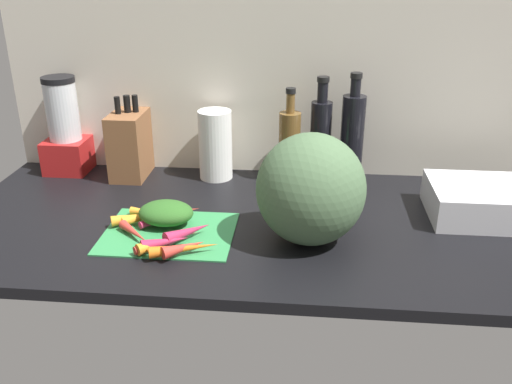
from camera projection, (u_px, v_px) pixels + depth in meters
ground_plane at (255, 223)px, 155.75cm from camera, size 170.00×80.00×3.00cm
wall_back at (267, 82)px, 178.23cm from camera, size 170.00×3.00×60.00cm
cutting_board at (169, 232)px, 146.58cm from camera, size 34.40×26.76×0.80cm
carrot_0 at (184, 247)px, 135.08cm from camera, size 10.85×9.31×3.24cm
carrot_1 at (165, 242)px, 137.52cm from camera, size 11.99×8.58×3.32cm
carrot_2 at (145, 216)px, 151.19cm from camera, size 17.44×10.22×2.91cm
carrot_3 at (152, 215)px, 152.71cm from camera, size 15.34×12.64×2.57cm
carrot_4 at (167, 241)px, 139.16cm from camera, size 14.84×12.90×2.14cm
carrot_5 at (159, 243)px, 137.34cm from camera, size 10.53×10.06×2.99cm
carrot_6 at (150, 213)px, 154.05cm from camera, size 11.48×3.81×2.35cm
carrot_7 at (188, 232)px, 142.25cm from camera, size 12.02×11.76×3.59cm
carrot_8 at (164, 218)px, 151.34cm from camera, size 11.83×11.62×2.07cm
carrot_9 at (134, 232)px, 143.10cm from camera, size 10.57×10.46×2.48cm
carrot_10 at (176, 212)px, 154.32cm from camera, size 13.13×7.84×2.59cm
carrot_11 at (184, 248)px, 134.91cm from camera, size 17.10×8.67×2.97cm
carrot_greens_pile at (166, 213)px, 149.35cm from camera, size 14.88×11.44×6.29cm
winter_squash at (311, 190)px, 137.59cm from camera, size 27.47×25.47×28.83cm
knife_block at (130, 144)px, 180.54cm from camera, size 10.64×16.93×26.90cm
blender_appliance at (65, 132)px, 183.57cm from camera, size 13.89×13.89×32.09cm
paper_towel_roll at (215, 145)px, 178.90cm from camera, size 10.75×10.75×22.59cm
bottle_0 at (289, 145)px, 175.33cm from camera, size 6.88×6.88×30.67cm
bottle_1 at (320, 139)px, 174.22cm from camera, size 6.64×6.64×34.20cm
bottle_2 at (352, 139)px, 172.13cm from camera, size 7.26×7.26×35.77cm
dish_rack at (482, 201)px, 154.62cm from camera, size 28.71×24.05×9.24cm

